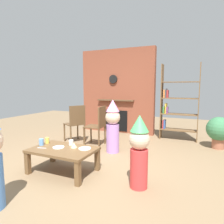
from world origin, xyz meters
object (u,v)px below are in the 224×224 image
object	(u,v)px
coffee_table	(63,152)
paper_plate_rear	(59,147)
child_by_the_chairs	(113,125)
dining_chair_middle	(98,124)
paper_cup_center	(47,140)
dining_chair_left	(76,122)
paper_cup_near_left	(41,142)
child_in_pink	(139,150)
paper_cup_near_right	(71,143)
birthday_cake_slice	(74,145)
potted_plant_tall	(219,130)
paper_plate_front	(85,148)
bookshelf	(177,105)

from	to	relation	value
coffee_table	paper_plate_rear	xyz separation A→B (m)	(-0.09, 0.01, 0.07)
coffee_table	child_by_the_chairs	xyz separation A→B (m)	(0.32, 1.20, 0.25)
child_by_the_chairs	dining_chair_middle	size ratio (longest dim) A/B	1.20
paper_cup_center	dining_chair_left	distance (m)	1.40
child_by_the_chairs	paper_cup_center	bearing A→B (deg)	-19.89
paper_cup_near_left	child_in_pink	distance (m)	1.66
paper_cup_near_right	birthday_cake_slice	size ratio (longest dim) A/B	0.86
potted_plant_tall	paper_cup_near_left	bearing A→B (deg)	-139.37
child_in_pink	coffee_table	bearing A→B (deg)	-0.00
coffee_table	paper_plate_front	size ratio (longest dim) A/B	5.21
child_by_the_chairs	dining_chair_middle	world-z (taller)	child_by_the_chairs
coffee_table	paper_cup_near_right	bearing A→B (deg)	87.19
dining_chair_left	birthday_cake_slice	bearing A→B (deg)	152.25
paper_plate_front	paper_plate_rear	distance (m)	0.43
child_in_pink	dining_chair_left	xyz separation A→B (m)	(-1.99, 1.46, -0.01)
birthday_cake_slice	dining_chair_left	distance (m)	1.64
paper_plate_front	child_in_pink	size ratio (longest dim) A/B	0.20
child_in_pink	dining_chair_left	size ratio (longest dim) A/B	1.09
paper_cup_center	child_by_the_chairs	bearing A→B (deg)	55.24
dining_chair_middle	potted_plant_tall	size ratio (longest dim) A/B	1.30
child_in_pink	bookshelf	bearing A→B (deg)	-94.34
coffee_table	child_in_pink	world-z (taller)	child_in_pink
paper_cup_near_left	dining_chair_middle	world-z (taller)	dining_chair_middle
paper_cup_near_left	birthday_cake_slice	size ratio (longest dim) A/B	1.07
bookshelf	paper_cup_near_left	world-z (taller)	bookshelf
paper_cup_near_left	bookshelf	bearing A→B (deg)	56.75
paper_cup_center	child_in_pink	size ratio (longest dim) A/B	0.10
paper_cup_near_left	potted_plant_tall	xyz separation A→B (m)	(2.75, 2.36, -0.03)
bookshelf	child_in_pink	bearing A→B (deg)	-93.37
paper_cup_center	paper_plate_front	world-z (taller)	paper_cup_center
paper_cup_center	paper_plate_front	xyz separation A→B (m)	(0.75, -0.00, -0.04)
paper_plate_front	child_by_the_chairs	distance (m)	1.09
paper_cup_near_left	child_in_pink	xyz separation A→B (m)	(1.65, 0.02, 0.08)
child_in_pink	dining_chair_middle	bearing A→B (deg)	-47.57
paper_cup_near_left	child_by_the_chairs	bearing A→B (deg)	57.84
birthday_cake_slice	paper_cup_near_right	bearing A→B (deg)	142.34
paper_cup_near_right	birthday_cake_slice	bearing A→B (deg)	-37.66
paper_cup_near_left	child_by_the_chairs	distance (m)	1.42
paper_plate_rear	child_in_pink	world-z (taller)	child_in_pink
paper_cup_center	child_by_the_chairs	world-z (taller)	child_by_the_chairs
birthday_cake_slice	child_by_the_chairs	size ratio (longest dim) A/B	0.09
coffee_table	potted_plant_tall	bearing A→B (deg)	45.56
paper_plate_rear	potted_plant_tall	xyz separation A→B (m)	(2.40, 2.35, 0.02)
bookshelf	dining_chair_middle	size ratio (longest dim) A/B	2.11
paper_plate_rear	dining_chair_left	xyz separation A→B (m)	(-0.68, 1.47, 0.12)
paper_plate_front	child_by_the_chairs	world-z (taller)	child_by_the_chairs
paper_cup_center	paper_cup_near_right	bearing A→B (deg)	9.92
paper_cup_near_right	paper_cup_center	world-z (taller)	paper_cup_center
birthday_cake_slice	dining_chair_middle	xyz separation A→B (m)	(-0.29, 1.37, 0.09)
child_in_pink	dining_chair_middle	world-z (taller)	child_in_pink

